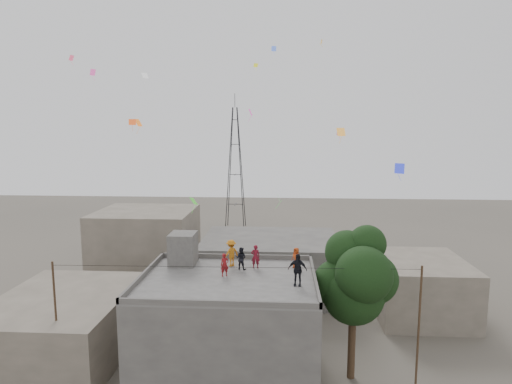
# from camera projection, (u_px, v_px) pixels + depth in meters

# --- Properties ---
(ground) EXTENTS (140.00, 140.00, 0.00)m
(ground) POSITION_uv_depth(u_px,v_px,m) (229.00, 378.00, 25.32)
(ground) COLOR #4E4940
(ground) RESTS_ON ground
(main_building) EXTENTS (10.00, 8.00, 6.10)m
(main_building) POSITION_uv_depth(u_px,v_px,m) (229.00, 329.00, 24.89)
(main_building) COLOR #4A4845
(main_building) RESTS_ON ground
(parapet) EXTENTS (10.00, 8.00, 0.30)m
(parapet) POSITION_uv_depth(u_px,v_px,m) (228.00, 276.00, 24.44)
(parapet) COLOR #4A4845
(parapet) RESTS_ON main_building
(stair_head_box) EXTENTS (1.60, 1.80, 2.00)m
(stair_head_box) POSITION_uv_depth(u_px,v_px,m) (183.00, 249.00, 27.09)
(stair_head_box) COLOR #4A4845
(stair_head_box) RESTS_ON main_building
(neighbor_west) EXTENTS (8.00, 10.00, 4.00)m
(neighbor_west) POSITION_uv_depth(u_px,v_px,m) (64.00, 325.00, 27.69)
(neighbor_west) COLOR #60584C
(neighbor_west) RESTS_ON ground
(neighbor_north) EXTENTS (12.00, 9.00, 5.00)m
(neighbor_north) POSITION_uv_depth(u_px,v_px,m) (270.00, 265.00, 38.68)
(neighbor_north) COLOR #4A4845
(neighbor_north) RESTS_ON ground
(neighbor_northwest) EXTENTS (9.00, 8.00, 7.00)m
(neighbor_northwest) POSITION_uv_depth(u_px,v_px,m) (147.00, 246.00, 41.26)
(neighbor_northwest) COLOR #60584C
(neighbor_northwest) RESTS_ON ground
(neighbor_east) EXTENTS (7.00, 8.00, 4.40)m
(neighbor_east) POSITION_uv_depth(u_px,v_px,m) (419.00, 287.00, 34.03)
(neighbor_east) COLOR #60584C
(neighbor_east) RESTS_ON ground
(tree) EXTENTS (4.90, 4.60, 9.10)m
(tree) POSITION_uv_depth(u_px,v_px,m) (356.00, 278.00, 24.60)
(tree) COLOR black
(tree) RESTS_ON ground
(utility_line) EXTENTS (20.12, 0.62, 7.40)m
(utility_line) POSITION_uv_depth(u_px,v_px,m) (235.00, 326.00, 23.52)
(utility_line) COLOR black
(utility_line) RESTS_ON ground
(transmission_tower) EXTENTS (2.97, 2.97, 20.01)m
(transmission_tower) POSITION_uv_depth(u_px,v_px,m) (235.00, 168.00, 63.83)
(transmission_tower) COLOR black
(transmission_tower) RESTS_ON ground
(person_red_adult) EXTENTS (0.55, 0.38, 1.47)m
(person_red_adult) POSITION_uv_depth(u_px,v_px,m) (256.00, 257.00, 26.27)
(person_red_adult) COLOR maroon
(person_red_adult) RESTS_ON main_building
(person_orange_child) EXTENTS (0.73, 0.72, 1.27)m
(person_orange_child) POSITION_uv_depth(u_px,v_px,m) (296.00, 258.00, 26.35)
(person_orange_child) COLOR #B13B14
(person_orange_child) RESTS_ON main_building
(person_dark_child) EXTENTS (0.79, 0.69, 1.38)m
(person_dark_child) POSITION_uv_depth(u_px,v_px,m) (241.00, 258.00, 26.08)
(person_dark_child) COLOR black
(person_dark_child) RESTS_ON main_building
(person_dark_adult) EXTENTS (1.10, 0.58, 1.79)m
(person_dark_adult) POSITION_uv_depth(u_px,v_px,m) (297.00, 270.00, 23.28)
(person_dark_adult) COLOR black
(person_dark_adult) RESTS_ON main_building
(person_orange_adult) EXTENTS (1.22, 1.20, 1.68)m
(person_orange_adult) POSITION_uv_depth(u_px,v_px,m) (231.00, 253.00, 26.67)
(person_orange_adult) COLOR #C06D16
(person_orange_adult) RESTS_ON main_building
(person_red_child) EXTENTS (0.58, 0.49, 1.34)m
(person_red_child) POSITION_uv_depth(u_px,v_px,m) (225.00, 265.00, 24.84)
(person_red_child) COLOR maroon
(person_red_child) RESTS_ON main_building
(kites) EXTENTS (20.90, 13.91, 11.80)m
(kites) POSITION_uv_depth(u_px,v_px,m) (237.00, 116.00, 28.72)
(kites) COLOR orange
(kites) RESTS_ON ground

